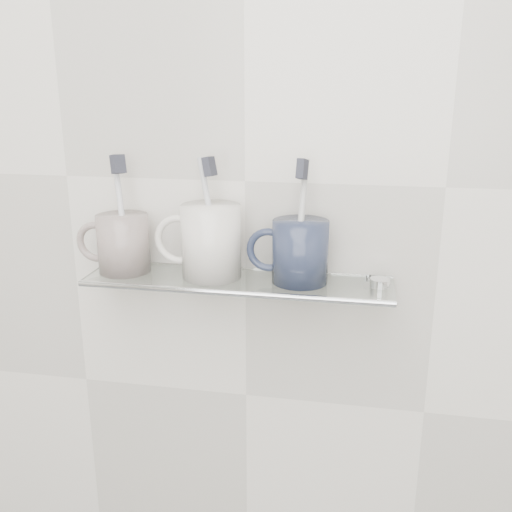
% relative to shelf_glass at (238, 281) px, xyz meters
% --- Properties ---
extents(wall_back, '(2.50, 0.00, 2.50)m').
position_rel_shelf_glass_xyz_m(wall_back, '(0.00, 0.06, 0.15)').
color(wall_back, silver).
rests_on(wall_back, ground).
extents(shelf_glass, '(0.50, 0.12, 0.01)m').
position_rel_shelf_glass_xyz_m(shelf_glass, '(0.00, 0.00, 0.00)').
color(shelf_glass, silver).
rests_on(shelf_glass, wall_back).
extents(shelf_rail, '(0.50, 0.01, 0.01)m').
position_rel_shelf_glass_xyz_m(shelf_rail, '(0.00, -0.06, 0.00)').
color(shelf_rail, silver).
rests_on(shelf_rail, shelf_glass).
extents(bracket_left, '(0.02, 0.03, 0.02)m').
position_rel_shelf_glass_xyz_m(bracket_left, '(-0.21, 0.05, -0.01)').
color(bracket_left, silver).
rests_on(bracket_left, wall_back).
extents(bracket_right, '(0.02, 0.03, 0.02)m').
position_rel_shelf_glass_xyz_m(bracket_right, '(0.21, 0.05, -0.01)').
color(bracket_right, silver).
rests_on(bracket_right, wall_back).
extents(mug_left, '(0.11, 0.11, 0.10)m').
position_rel_shelf_glass_xyz_m(mug_left, '(-0.20, 0.00, 0.05)').
color(mug_left, silver).
rests_on(mug_left, shelf_glass).
extents(mug_left_handle, '(0.07, 0.01, 0.07)m').
position_rel_shelf_glass_xyz_m(mug_left_handle, '(-0.25, 0.00, 0.05)').
color(mug_left_handle, silver).
rests_on(mug_left_handle, mug_left).
extents(toothbrush_left, '(0.04, 0.05, 0.19)m').
position_rel_shelf_glass_xyz_m(toothbrush_left, '(-0.20, 0.00, 0.10)').
color(toothbrush_left, silver).
rests_on(toothbrush_left, mug_left).
extents(bristles_left, '(0.03, 0.03, 0.03)m').
position_rel_shelf_glass_xyz_m(bristles_left, '(-0.20, 0.00, 0.19)').
color(bristles_left, '#292A34').
rests_on(bristles_left, toothbrush_left).
extents(mug_center, '(0.12, 0.12, 0.12)m').
position_rel_shelf_glass_xyz_m(mug_center, '(-0.04, 0.00, 0.06)').
color(mug_center, white).
rests_on(mug_center, shelf_glass).
extents(mug_center_handle, '(0.08, 0.01, 0.08)m').
position_rel_shelf_glass_xyz_m(mug_center_handle, '(-0.10, 0.00, 0.06)').
color(mug_center_handle, white).
rests_on(mug_center_handle, mug_center).
extents(toothbrush_center, '(0.05, 0.04, 0.19)m').
position_rel_shelf_glass_xyz_m(toothbrush_center, '(-0.04, 0.00, 0.10)').
color(toothbrush_center, silver).
rests_on(toothbrush_center, mug_center).
extents(bristles_center, '(0.02, 0.03, 0.03)m').
position_rel_shelf_glass_xyz_m(bristles_center, '(-0.04, 0.00, 0.19)').
color(bristles_center, '#292A34').
rests_on(bristles_center, toothbrush_center).
extents(mug_right, '(0.09, 0.09, 0.10)m').
position_rel_shelf_glass_xyz_m(mug_right, '(0.10, 0.00, 0.05)').
color(mug_right, '#202840').
rests_on(mug_right, shelf_glass).
extents(mug_right_handle, '(0.07, 0.01, 0.07)m').
position_rel_shelf_glass_xyz_m(mug_right_handle, '(0.05, 0.00, 0.05)').
color(mug_right_handle, '#202840').
rests_on(mug_right_handle, mug_right).
extents(toothbrush_right, '(0.02, 0.06, 0.19)m').
position_rel_shelf_glass_xyz_m(toothbrush_right, '(0.10, 0.00, 0.10)').
color(toothbrush_right, beige).
rests_on(toothbrush_right, mug_right).
extents(bristles_right, '(0.02, 0.03, 0.03)m').
position_rel_shelf_glass_xyz_m(bristles_right, '(0.10, 0.00, 0.19)').
color(bristles_right, '#292A34').
rests_on(bristles_right, toothbrush_right).
extents(chrome_cap, '(0.03, 0.03, 0.01)m').
position_rel_shelf_glass_xyz_m(chrome_cap, '(0.23, 0.00, 0.01)').
color(chrome_cap, silver).
rests_on(chrome_cap, shelf_glass).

